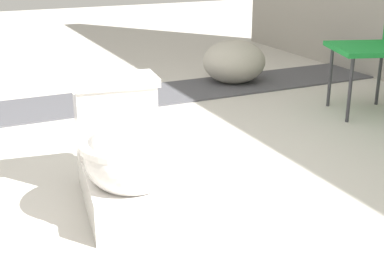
% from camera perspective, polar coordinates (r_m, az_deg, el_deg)
% --- Properties ---
extents(ground_plane, '(14.00, 14.00, 0.00)m').
position_cam_1_polar(ground_plane, '(2.42, -9.44, -6.73)').
color(ground_plane, beige).
extents(gravel_strip, '(0.56, 8.00, 0.01)m').
position_cam_1_polar(gravel_strip, '(3.78, -8.02, 3.06)').
color(gravel_strip, '#4C4C51').
rests_on(gravel_strip, ground).
extents(toilet, '(0.68, 0.46, 0.52)m').
position_cam_1_polar(toilet, '(2.19, -7.10, -3.10)').
color(toilet, white).
rests_on(toilet, ground).
extents(boulder_near, '(0.57, 0.60, 0.34)m').
position_cam_1_polar(boulder_near, '(4.19, 4.51, 7.07)').
color(boulder_near, '#ADA899').
rests_on(boulder_near, ground).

